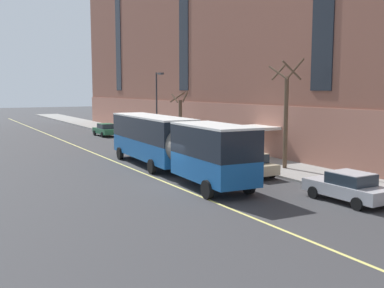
{
  "coord_description": "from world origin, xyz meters",
  "views": [
    {
      "loc": [
        -12.45,
        -23.58,
        5.65
      ],
      "look_at": [
        3.2,
        4.3,
        1.8
      ],
      "focal_mm": 42.0,
      "sensor_mm": 36.0,
      "label": 1
    }
  ],
  "objects_px": {
    "street_tree_mid_block": "(286,113)",
    "street_lamp": "(158,101)",
    "street_tree_far_uptown": "(180,118)",
    "parked_car_black_6": "(160,143)",
    "parked_car_champagne_2": "(250,164)",
    "parked_car_silver_5": "(348,187)",
    "parked_car_black_3": "(202,152)",
    "parked_car_white_1": "(130,135)",
    "city_bus": "(170,142)",
    "parked_car_green_7": "(105,130)"
  },
  "relations": [
    {
      "from": "parked_car_white_1",
      "to": "street_lamp",
      "type": "bearing_deg",
      "value": -63.19
    },
    {
      "from": "parked_car_champagne_2",
      "to": "parked_car_black_6",
      "type": "height_order",
      "value": "same"
    },
    {
      "from": "parked_car_silver_5",
      "to": "parked_car_black_6",
      "type": "xyz_separation_m",
      "value": [
        -0.04,
        22.13,
        -0.0
      ]
    },
    {
      "from": "parked_car_green_7",
      "to": "parked_car_black_6",
      "type": "bearing_deg",
      "value": -89.67
    },
    {
      "from": "street_tree_mid_block",
      "to": "street_lamp",
      "type": "xyz_separation_m",
      "value": [
        -1.6,
        17.83,
        0.52
      ]
    },
    {
      "from": "parked_car_white_1",
      "to": "street_tree_far_uptown",
      "type": "xyz_separation_m",
      "value": [
        3.38,
        -5.38,
        2.05
      ]
    },
    {
      "from": "parked_car_silver_5",
      "to": "street_tree_far_uptown",
      "type": "xyz_separation_m",
      "value": [
        3.38,
        24.59,
        2.06
      ]
    },
    {
      "from": "street_tree_far_uptown",
      "to": "parked_car_black_6",
      "type": "bearing_deg",
      "value": -144.32
    },
    {
      "from": "parked_car_black_3",
      "to": "parked_car_white_1",
      "type": "bearing_deg",
      "value": 90.1
    },
    {
      "from": "parked_car_champagne_2",
      "to": "street_tree_far_uptown",
      "type": "bearing_deg",
      "value": 78.02
    },
    {
      "from": "city_bus",
      "to": "parked_car_black_6",
      "type": "distance_m",
      "value": 11.34
    },
    {
      "from": "parked_car_black_6",
      "to": "street_lamp",
      "type": "height_order",
      "value": "street_lamp"
    },
    {
      "from": "parked_car_black_6",
      "to": "street_lamp",
      "type": "distance_m",
      "value": 6.06
    },
    {
      "from": "street_tree_mid_block",
      "to": "street_lamp",
      "type": "distance_m",
      "value": 17.91
    },
    {
      "from": "parked_car_silver_5",
      "to": "street_tree_far_uptown",
      "type": "bearing_deg",
      "value": 82.16
    },
    {
      "from": "parked_car_black_6",
      "to": "city_bus",
      "type": "bearing_deg",
      "value": -111.67
    },
    {
      "from": "parked_car_champagne_2",
      "to": "street_tree_mid_block",
      "type": "relative_size",
      "value": 0.56
    },
    {
      "from": "city_bus",
      "to": "parked_car_white_1",
      "type": "distance_m",
      "value": 18.83
    },
    {
      "from": "parked_car_black_3",
      "to": "parked_car_silver_5",
      "type": "bearing_deg",
      "value": -90.14
    },
    {
      "from": "parked_car_champagne_2",
      "to": "parked_car_silver_5",
      "type": "bearing_deg",
      "value": -89.24
    },
    {
      "from": "parked_car_white_1",
      "to": "parked_car_green_7",
      "type": "xyz_separation_m",
      "value": [
        -0.14,
        7.73,
        -0.0
      ]
    },
    {
      "from": "city_bus",
      "to": "street_tree_far_uptown",
      "type": "height_order",
      "value": "street_tree_far_uptown"
    },
    {
      "from": "parked_car_silver_5",
      "to": "street_tree_mid_block",
      "type": "xyz_separation_m",
      "value": [
        3.37,
        8.67,
        3.27
      ]
    },
    {
      "from": "parked_car_white_1",
      "to": "parked_car_black_6",
      "type": "relative_size",
      "value": 1.07
    },
    {
      "from": "parked_car_silver_5",
      "to": "parked_car_green_7",
      "type": "bearing_deg",
      "value": 90.2
    },
    {
      "from": "parked_car_silver_5",
      "to": "street_lamp",
      "type": "height_order",
      "value": "street_lamp"
    },
    {
      "from": "parked_car_black_6",
      "to": "parked_car_green_7",
      "type": "distance_m",
      "value": 15.57
    },
    {
      "from": "parked_car_silver_5",
      "to": "city_bus",
      "type": "bearing_deg",
      "value": 109.79
    },
    {
      "from": "parked_car_champagne_2",
      "to": "street_lamp",
      "type": "relative_size",
      "value": 0.6
    },
    {
      "from": "city_bus",
      "to": "parked_car_white_1",
      "type": "bearing_deg",
      "value": 77.05
    },
    {
      "from": "parked_car_champagne_2",
      "to": "street_tree_far_uptown",
      "type": "distance_m",
      "value": 16.95
    },
    {
      "from": "parked_car_white_1",
      "to": "street_lamp",
      "type": "xyz_separation_m",
      "value": [
        1.76,
        -3.47,
        3.8
      ]
    },
    {
      "from": "parked_car_green_7",
      "to": "street_tree_far_uptown",
      "type": "height_order",
      "value": "street_tree_far_uptown"
    },
    {
      "from": "parked_car_silver_5",
      "to": "parked_car_black_6",
      "type": "bearing_deg",
      "value": 90.11
    },
    {
      "from": "street_lamp",
      "to": "street_tree_far_uptown",
      "type": "bearing_deg",
      "value": -49.65
    },
    {
      "from": "parked_car_silver_5",
      "to": "street_tree_far_uptown",
      "type": "height_order",
      "value": "street_tree_far_uptown"
    },
    {
      "from": "parked_car_black_3",
      "to": "parked_car_silver_5",
      "type": "height_order",
      "value": "same"
    },
    {
      "from": "street_tree_far_uptown",
      "to": "city_bus",
      "type": "bearing_deg",
      "value": -120.41
    },
    {
      "from": "parked_car_champagne_2",
      "to": "parked_car_black_6",
      "type": "relative_size",
      "value": 0.98
    },
    {
      "from": "parked_car_white_1",
      "to": "parked_car_champagne_2",
      "type": "distance_m",
      "value": 21.84
    },
    {
      "from": "parked_car_white_1",
      "to": "street_lamp",
      "type": "relative_size",
      "value": 0.65
    },
    {
      "from": "street_tree_mid_block",
      "to": "city_bus",
      "type": "bearing_deg",
      "value": 158.39
    },
    {
      "from": "city_bus",
      "to": "parked_car_black_6",
      "type": "bearing_deg",
      "value": 68.33
    },
    {
      "from": "parked_car_white_1",
      "to": "street_tree_mid_block",
      "type": "height_order",
      "value": "street_tree_mid_block"
    },
    {
      "from": "city_bus",
      "to": "parked_car_black_3",
      "type": "bearing_deg",
      "value": 34.43
    },
    {
      "from": "parked_car_black_3",
      "to": "parked_car_green_7",
      "type": "distance_m",
      "value": 23.13
    },
    {
      "from": "street_lamp",
      "to": "parked_car_white_1",
      "type": "bearing_deg",
      "value": 116.81
    },
    {
      "from": "parked_car_white_1",
      "to": "parked_car_black_6",
      "type": "height_order",
      "value": "same"
    },
    {
      "from": "parked_car_black_6",
      "to": "parked_car_green_7",
      "type": "xyz_separation_m",
      "value": [
        -0.09,
        15.57,
        0.0
      ]
    },
    {
      "from": "city_bus",
      "to": "street_tree_mid_block",
      "type": "height_order",
      "value": "street_tree_mid_block"
    }
  ]
}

